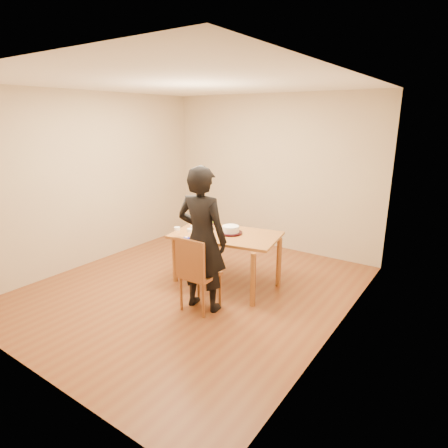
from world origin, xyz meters
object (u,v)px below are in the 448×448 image
Objects in this scene: dining_table at (226,235)px; cake_plate at (231,233)px; dining_chair at (200,275)px; cake at (231,229)px; person at (202,239)px.

cake_plate is (0.05, 0.04, 0.03)m from dining_table.
dining_chair is 0.90m from cake.
dining_table is at bearing -85.05° from person.
person is at bearing -82.57° from cake_plate.
dining_chair is at bearing -82.98° from cake_plate.
cake is 0.13× the size of person.
cake_plate is 0.05m from cake.
dining_chair is at bearing 83.34° from person.
cake is (0.05, 0.04, 0.08)m from dining_table.
cake_plate is at bearing -89.23° from person.
dining_chair is 1.24× the size of cake_plate.
dining_table is 0.81× the size of person.
dining_chair is 0.44m from person.
cake_plate is at bearing 90.00° from cake.
cake reaches higher than dining_table.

